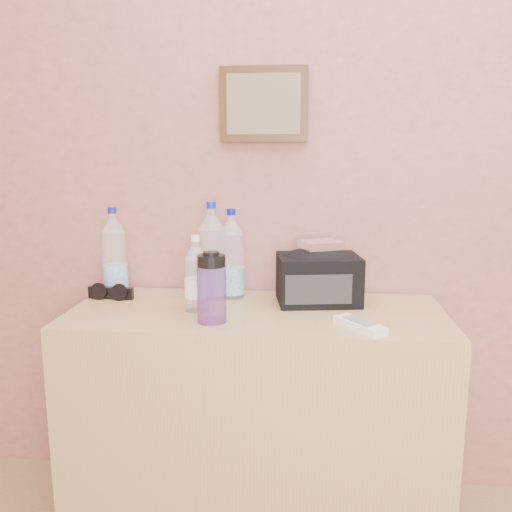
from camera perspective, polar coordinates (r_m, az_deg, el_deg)
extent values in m
plane|color=#A76F5F|center=(1.94, 14.17, 13.80)|extent=(4.00, 0.00, 4.00)
cube|color=#A3795A|center=(1.88, 0.07, -16.67)|extent=(1.19, 0.50, 0.74)
cylinder|color=white|center=(1.96, -14.69, -0.08)|extent=(0.08, 0.08, 0.27)
cylinder|color=#0C15AD|center=(1.94, -14.92, 4.68)|extent=(0.03, 0.03, 0.02)
cylinder|color=white|center=(1.85, -4.66, -0.08)|extent=(0.09, 0.09, 0.29)
cylinder|color=#0C1DBA|center=(1.82, -4.75, 5.36)|extent=(0.03, 0.03, 0.02)
cylinder|color=silver|center=(1.86, -2.59, -0.33)|extent=(0.08, 0.08, 0.27)
cylinder|color=#070F97|center=(1.83, -2.63, 4.67)|extent=(0.03, 0.03, 0.02)
cylinder|color=silver|center=(1.71, -6.32, -2.37)|extent=(0.07, 0.07, 0.21)
cylinder|color=white|center=(1.69, -6.41, 1.87)|extent=(0.03, 0.03, 0.02)
cylinder|color=#5B2F7F|center=(1.60, -4.69, -4.03)|extent=(0.09, 0.09, 0.17)
cylinder|color=black|center=(1.58, -4.75, -0.32)|extent=(0.08, 0.08, 0.04)
cube|color=white|center=(1.58, 10.86, -7.17)|extent=(0.15, 0.17, 0.02)
cube|color=silver|center=(1.81, 6.84, 1.20)|extent=(0.16, 0.14, 0.03)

